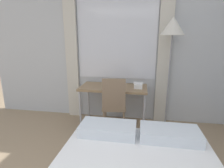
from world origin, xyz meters
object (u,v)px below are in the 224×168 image
at_px(standing_lamp, 172,33).
at_px(telephone, 138,86).
at_px(book, 112,86).
at_px(desk, 113,90).
at_px(desk_chair, 114,103).

bearing_deg(standing_lamp, telephone, -175.29).
bearing_deg(telephone, book, 179.71).
height_order(desk, standing_lamp, standing_lamp).
bearing_deg(desk_chair, desk, 94.56).
bearing_deg(desk, telephone, -3.94).
bearing_deg(desk_chair, book, 101.87).
relative_size(desk_chair, telephone, 5.78).
height_order(desk, telephone, telephone).
bearing_deg(telephone, desk, 176.06).
bearing_deg(standing_lamp, book, -177.69).
xyz_separation_m(desk_chair, book, (-0.08, 0.24, 0.22)).
height_order(desk, book, book).
xyz_separation_m(desk_chair, telephone, (0.39, 0.24, 0.26)).
xyz_separation_m(desk, telephone, (0.45, -0.03, 0.11)).
height_order(standing_lamp, telephone, standing_lamp).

